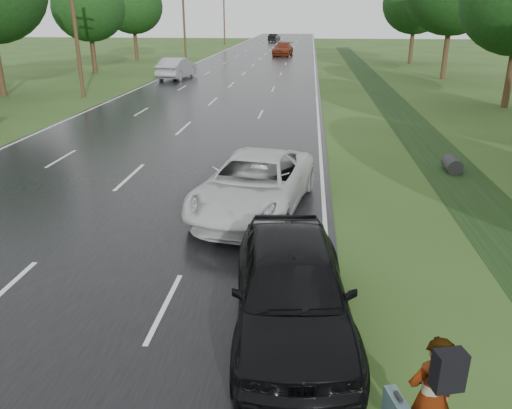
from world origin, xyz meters
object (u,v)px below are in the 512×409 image
at_px(pedestrian, 430,397).
at_px(silver_sedan, 177,68).
at_px(dark_sedan, 292,287).
at_px(white_pickup, 254,184).

relative_size(pedestrian, silver_sedan, 0.34).
xyz_separation_m(pedestrian, dark_sedan, (-1.82, 2.55, -0.03)).
height_order(pedestrian, dark_sedan, pedestrian).
bearing_deg(silver_sedan, dark_sedan, 114.13).
height_order(dark_sedan, silver_sedan, silver_sedan).
bearing_deg(silver_sedan, pedestrian, 115.50).
distance_m(pedestrian, white_pickup, 8.89).
relative_size(pedestrian, white_pickup, 0.31).
bearing_deg(silver_sedan, white_pickup, 115.04).
xyz_separation_m(dark_sedan, silver_sedan, (-11.30, 36.00, 0.02)).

